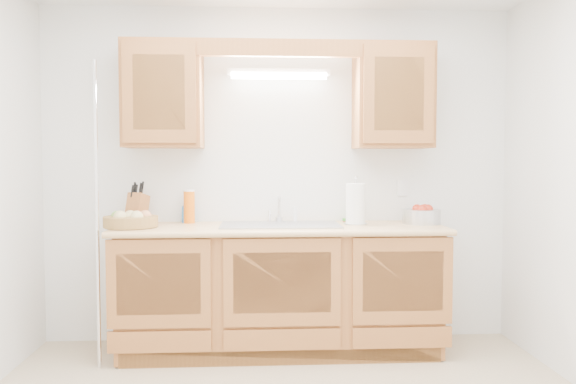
{
  "coord_description": "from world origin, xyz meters",
  "views": [
    {
      "loc": [
        -0.16,
        -2.74,
        1.34
      ],
      "look_at": [
        0.04,
        0.85,
        1.16
      ],
      "focal_mm": 35.0,
      "sensor_mm": 36.0,
      "label": 1
    }
  ],
  "objects": [
    {
      "name": "valance",
      "position": [
        0.0,
        1.19,
        2.14
      ],
      "size": [
        2.2,
        0.05,
        0.12
      ],
      "primitive_type": "cube",
      "color": "#A0602F",
      "rests_on": "room"
    },
    {
      "name": "upper_cabinet_right",
      "position": [
        0.83,
        1.33,
        1.83
      ],
      "size": [
        0.55,
        0.33,
        0.75
      ],
      "primitive_type": "cube",
      "color": "#A0602F",
      "rests_on": "room"
    },
    {
      "name": "apple_bowl",
      "position": [
        1.03,
        1.25,
        0.96
      ],
      "size": [
        0.32,
        0.32,
        0.14
      ],
      "rotation": [
        0.0,
        0.0,
        0.19
      ],
      "color": "silver",
      "rests_on": "countertop"
    },
    {
      "name": "fruit_basket",
      "position": [
        -1.03,
        1.14,
        0.95
      ],
      "size": [
        0.48,
        0.48,
        0.11
      ],
      "rotation": [
        0.0,
        0.0,
        0.38
      ],
      "color": "olive",
      "rests_on": "countertop"
    },
    {
      "name": "soap_bottle",
      "position": [
        -0.67,
        1.44,
        0.99
      ],
      "size": [
        0.08,
        0.08,
        0.18
      ],
      "primitive_type": "imported",
      "rotation": [
        0.0,
        0.0,
        -0.0
      ],
      "color": "#2165A8",
      "rests_on": "countertop"
    },
    {
      "name": "sponge",
      "position": [
        0.54,
        1.44,
        0.91
      ],
      "size": [
        0.12,
        0.08,
        0.02
      ],
      "rotation": [
        0.0,
        0.0,
        -0.11
      ],
      "color": "#CC333F",
      "rests_on": "countertop"
    },
    {
      "name": "room",
      "position": [
        0.0,
        0.0,
        1.25
      ],
      "size": [
        3.52,
        3.5,
        2.5
      ],
      "color": "#C9B091",
      "rests_on": "ground"
    },
    {
      "name": "sink",
      "position": [
        0.0,
        1.21,
        0.83
      ],
      "size": [
        0.84,
        0.46,
        0.36
      ],
      "color": "#9E9EA3",
      "rests_on": "countertop"
    },
    {
      "name": "knife_block",
      "position": [
        -1.03,
        1.35,
        1.01
      ],
      "size": [
        0.17,
        0.21,
        0.32
      ],
      "rotation": [
        0.0,
        0.0,
        -0.38
      ],
      "color": "#A0602F",
      "rests_on": "countertop"
    },
    {
      "name": "upper_cabinet_left",
      "position": [
        -0.83,
        1.33,
        1.83
      ],
      "size": [
        0.55,
        0.33,
        0.75
      ],
      "primitive_type": "cube",
      "color": "#A0602F",
      "rests_on": "room"
    },
    {
      "name": "paper_towel",
      "position": [
        0.54,
        1.22,
        1.05
      ],
      "size": [
        0.17,
        0.17,
        0.35
      ],
      "rotation": [
        0.0,
        0.0,
        0.3
      ],
      "color": "silver",
      "rests_on": "countertop"
    },
    {
      "name": "outlet_plate",
      "position": [
        0.95,
        1.49,
        1.15
      ],
      "size": [
        0.08,
        0.01,
        0.12
      ],
      "primitive_type": "cube",
      "color": "white",
      "rests_on": "room"
    },
    {
      "name": "fluorescent_fixture",
      "position": [
        0.0,
        1.42,
        2.0
      ],
      "size": [
        0.76,
        0.08,
        0.08
      ],
      "color": "white",
      "rests_on": "room"
    },
    {
      "name": "base_cabinets",
      "position": [
        0.0,
        1.2,
        0.44
      ],
      "size": [
        2.2,
        0.6,
        0.86
      ],
      "primitive_type": "cube",
      "color": "#A0602F",
      "rests_on": "ground"
    },
    {
      "name": "wire_shelf_pole",
      "position": [
        -1.2,
        0.94,
        1.0
      ],
      "size": [
        0.03,
        0.03,
        2.0
      ],
      "primitive_type": "cylinder",
      "color": "silver",
      "rests_on": "ground"
    },
    {
      "name": "orange_canister",
      "position": [
        -0.66,
        1.39,
        1.02
      ],
      "size": [
        0.1,
        0.1,
        0.25
      ],
      "rotation": [
        0.0,
        0.0,
        -0.34
      ],
      "color": "orange",
      "rests_on": "countertop"
    },
    {
      "name": "countertop",
      "position": [
        0.0,
        1.19,
        0.88
      ],
      "size": [
        2.3,
        0.63,
        0.04
      ],
      "primitive_type": "cube",
      "color": "#E4B577",
      "rests_on": "base_cabinets"
    }
  ]
}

